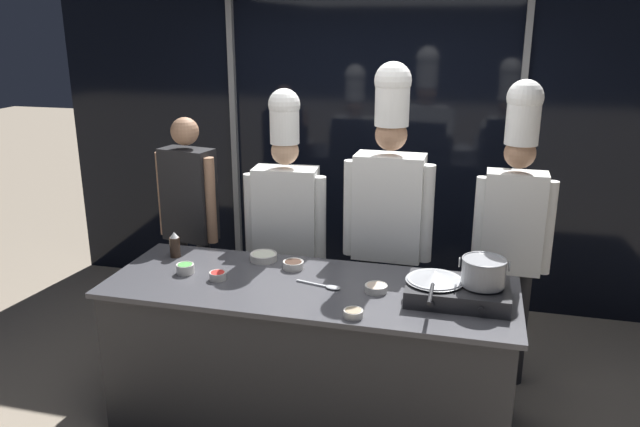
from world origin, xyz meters
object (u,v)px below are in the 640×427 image
(frying_pan, at_px, (435,276))
(person_guest, at_px, (190,209))
(prep_bowl_soy_glaze, at_px, (293,264))
(stock_pot, at_px, (484,271))
(portable_stove, at_px, (458,292))
(prep_bowl_bean_sprouts, at_px, (264,256))
(prep_bowl_scallions, at_px, (185,268))
(prep_bowl_mushrooms, at_px, (353,313))
(chef_head, at_px, (286,211))
(chef_line, at_px, (514,211))
(serving_spoon_slotted, at_px, (327,286))
(prep_bowl_chicken, at_px, (376,288))
(prep_bowl_bell_pepper, at_px, (218,275))
(squeeze_bottle_soy, at_px, (175,245))
(chef_sous, at_px, (389,202))

(frying_pan, distance_m, person_guest, 1.93)
(prep_bowl_soy_glaze, bearing_deg, stock_pot, -10.92)
(portable_stove, height_order, prep_bowl_bean_sprouts, portable_stove)
(prep_bowl_scallions, distance_m, prep_bowl_bean_sprouts, 0.49)
(prep_bowl_mushrooms, relative_size, chef_head, 0.05)
(prep_bowl_scallions, distance_m, prep_bowl_mushrooms, 1.13)
(chef_line, bearing_deg, serving_spoon_slotted, 37.40)
(prep_bowl_bean_sprouts, distance_m, prep_bowl_chicken, 0.82)
(stock_pot, distance_m, prep_bowl_soy_glaze, 1.14)
(prep_bowl_scallions, distance_m, chef_line, 2.04)
(portable_stove, relative_size, prep_bowl_soy_glaze, 4.22)
(chef_line, bearing_deg, prep_bowl_soy_glaze, 23.25)
(frying_pan, bearing_deg, chef_line, 60.46)
(prep_bowl_bell_pepper, xyz_separation_m, serving_spoon_slotted, (0.64, 0.05, -0.02))
(serving_spoon_slotted, height_order, chef_head, chef_head)
(frying_pan, distance_m, chef_head, 1.27)
(stock_pot, relative_size, prep_bowl_chicken, 2.05)
(prep_bowl_soy_glaze, bearing_deg, portable_stove, -12.28)
(prep_bowl_bean_sprouts, distance_m, serving_spoon_slotted, 0.57)
(prep_bowl_chicken, bearing_deg, squeeze_bottle_soy, 170.63)
(prep_bowl_mushrooms, distance_m, chef_line, 1.37)
(stock_pot, xyz_separation_m, prep_bowl_bean_sprouts, (-1.32, 0.30, -0.15))
(person_guest, height_order, chef_head, chef_head)
(prep_bowl_soy_glaze, relative_size, prep_bowl_bean_sprouts, 0.75)
(portable_stove, bearing_deg, prep_bowl_bean_sprouts, 166.08)
(squeeze_bottle_soy, bearing_deg, prep_bowl_mushrooms, -23.58)
(stock_pot, xyz_separation_m, person_guest, (-2.03, 0.74, -0.02))
(prep_bowl_scallions, bearing_deg, chef_head, 60.68)
(prep_bowl_mushrooms, distance_m, chef_head, 1.25)
(prep_bowl_soy_glaze, relative_size, prep_bowl_mushrooms, 1.25)
(frying_pan, relative_size, prep_bowl_bean_sprouts, 3.17)
(chef_head, height_order, chef_line, chef_line)
(prep_bowl_mushrooms, relative_size, person_guest, 0.06)
(portable_stove, bearing_deg, chef_line, 68.11)
(prep_bowl_bean_sprouts, distance_m, chef_sous, 0.87)
(prep_bowl_scallions, bearing_deg, prep_bowl_bean_sprouts, 39.27)
(chef_head, xyz_separation_m, chef_line, (1.48, 0.04, 0.10))
(stock_pot, distance_m, prep_bowl_chicken, 0.59)
(prep_bowl_mushrooms, bearing_deg, prep_bowl_bell_pepper, 162.19)
(prep_bowl_bean_sprouts, height_order, serving_spoon_slotted, prep_bowl_bean_sprouts)
(prep_bowl_scallions, bearing_deg, portable_stove, 0.52)
(squeeze_bottle_soy, relative_size, chef_head, 0.09)
(prep_bowl_bean_sprouts, xyz_separation_m, chef_head, (0.02, 0.41, 0.18))
(squeeze_bottle_soy, relative_size, prep_bowl_chicken, 1.30)
(squeeze_bottle_soy, distance_m, chef_head, 0.77)
(squeeze_bottle_soy, xyz_separation_m, prep_bowl_bell_pepper, (0.41, -0.28, -0.05))
(prep_bowl_scallions, relative_size, prep_bowl_bean_sprouts, 0.63)
(portable_stove, relative_size, chef_head, 0.28)
(chef_head, bearing_deg, prep_bowl_bell_pepper, 72.11)
(person_guest, height_order, chef_line, chef_line)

